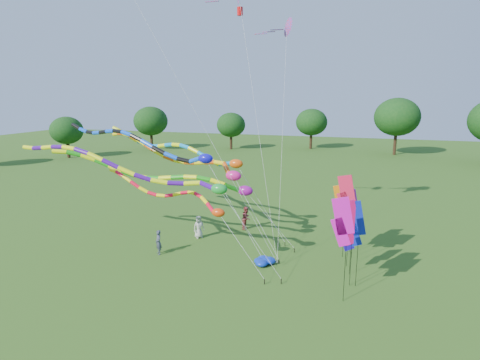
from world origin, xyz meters
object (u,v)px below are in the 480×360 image
(person_a, at_px, (199,227))
(person_c, at_px, (246,218))
(tube_kite_red, at_px, (178,197))
(blue_nylon_heap, at_px, (266,263))
(tube_kite_orange, at_px, (183,157))
(person_b, at_px, (158,242))

(person_a, height_order, person_c, person_c)
(tube_kite_red, relative_size, blue_nylon_heap, 7.92)
(tube_kite_red, distance_m, person_c, 7.71)
(tube_kite_red, xyz_separation_m, tube_kite_orange, (-1.55, 4.05, 1.70))
(person_b, bearing_deg, blue_nylon_heap, 46.10)
(tube_kite_red, bearing_deg, person_b, -175.41)
(blue_nylon_heap, height_order, person_b, person_b)
(tube_kite_red, height_order, person_b, tube_kite_red)
(blue_nylon_heap, bearing_deg, tube_kite_orange, 153.13)
(blue_nylon_heap, relative_size, person_a, 0.86)
(tube_kite_orange, xyz_separation_m, person_a, (1.13, -0.20, -4.89))
(tube_kite_red, bearing_deg, person_c, 87.04)
(tube_kite_red, distance_m, blue_nylon_heap, 6.55)
(tube_kite_orange, bearing_deg, blue_nylon_heap, -5.51)
(tube_kite_orange, bearing_deg, person_a, 11.38)
(tube_kite_red, distance_m, person_b, 3.64)
(tube_kite_red, relative_size, person_a, 6.80)
(person_c, bearing_deg, person_a, 141.27)
(person_a, bearing_deg, person_c, 0.49)
(person_a, distance_m, person_b, 3.74)
(person_c, bearing_deg, tube_kite_orange, 129.33)
(person_a, distance_m, person_c, 3.89)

